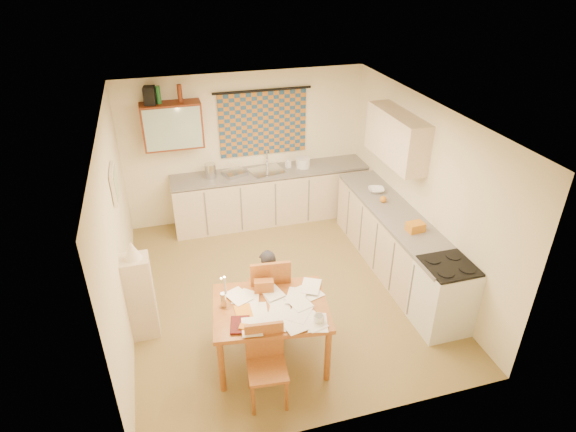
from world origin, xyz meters
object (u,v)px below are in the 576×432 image
object	(u,v)px
counter_right	(395,242)
shelf_stand	(141,297)
dining_table	(271,332)
person	(268,289)
stove	(443,296)
counter_back	(271,196)
chair_far	(269,302)

from	to	relation	value
counter_right	shelf_stand	xyz separation A→B (m)	(-3.54, -0.40, 0.10)
dining_table	person	size ratio (longest dim) A/B	1.25
stove	shelf_stand	size ratio (longest dim) A/B	0.84
person	counter_back	bearing A→B (deg)	-90.06
dining_table	chair_far	xyz separation A→B (m)	(0.12, 0.57, -0.06)
counter_right	dining_table	size ratio (longest dim) A/B	2.14
counter_right	dining_table	world-z (taller)	counter_right
counter_right	chair_far	world-z (taller)	chair_far
counter_right	stove	distance (m)	1.29
stove	dining_table	distance (m)	2.15
person	shelf_stand	bearing A→B (deg)	5.03
dining_table	chair_far	bearing A→B (deg)	86.49
dining_table	counter_right	bearing A→B (deg)	37.79
counter_back	shelf_stand	distance (m)	3.20
person	shelf_stand	size ratio (longest dim) A/B	1.00
chair_far	shelf_stand	world-z (taller)	shelf_stand
counter_back	chair_far	xyz separation A→B (m)	(-0.68, -2.57, -0.13)
stove	chair_far	distance (m)	2.13
person	shelf_stand	distance (m)	1.51
stove	person	size ratio (longest dim) A/B	0.84
dining_table	shelf_stand	world-z (taller)	shelf_stand
dining_table	person	xyz separation A→B (m)	(0.10, 0.55, 0.17)
chair_far	shelf_stand	bearing A→B (deg)	-2.82
counter_right	person	size ratio (longest dim) A/B	2.67
dining_table	stove	bearing A→B (deg)	6.40
counter_back	person	bearing A→B (deg)	-104.98
counter_right	stove	xyz separation A→B (m)	(0.00, -1.29, 0.01)
chair_far	stove	bearing A→B (deg)	168.52
counter_right	stove	world-z (taller)	stove
counter_right	dining_table	bearing A→B (deg)	-150.50
shelf_stand	chair_far	bearing A→B (deg)	-8.98
counter_back	dining_table	distance (m)	3.25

